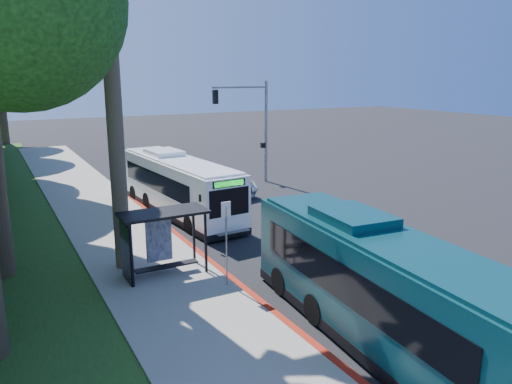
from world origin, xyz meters
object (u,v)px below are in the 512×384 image
bus_shelter (156,231)px  white_bus (178,185)px  teal_bus (389,291)px  pickup (219,182)px

bus_shelter → white_bus: white_bus is taller
bus_shelter → white_bus: 8.83m
teal_bus → white_bus: bearing=95.6°
white_bus → pickup: white_bus is taller
white_bus → bus_shelter: bearing=-119.5°
bus_shelter → teal_bus: teal_bus is taller
pickup → white_bus: bearing=-152.4°
teal_bus → pickup: size_ratio=2.07×
white_bus → teal_bus: bearing=-93.3°
bus_shelter → teal_bus: 8.88m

